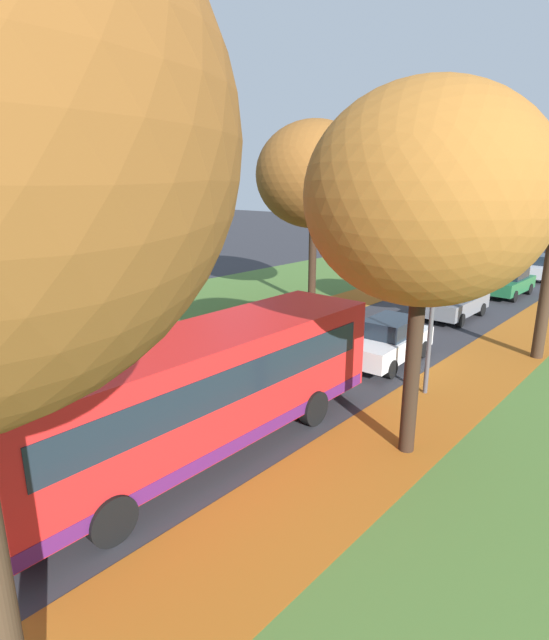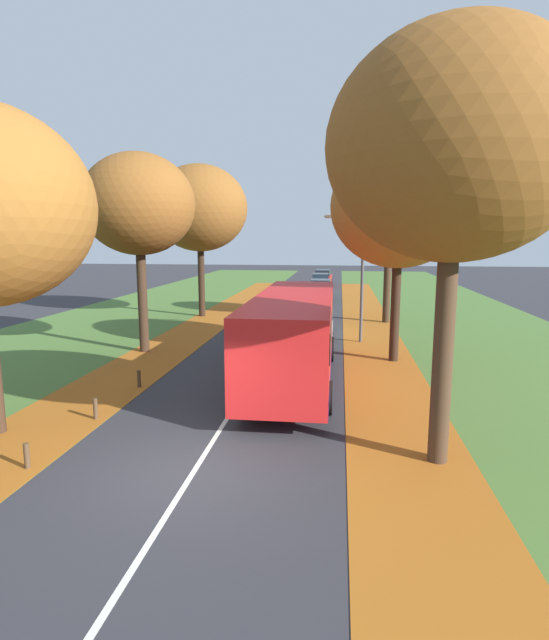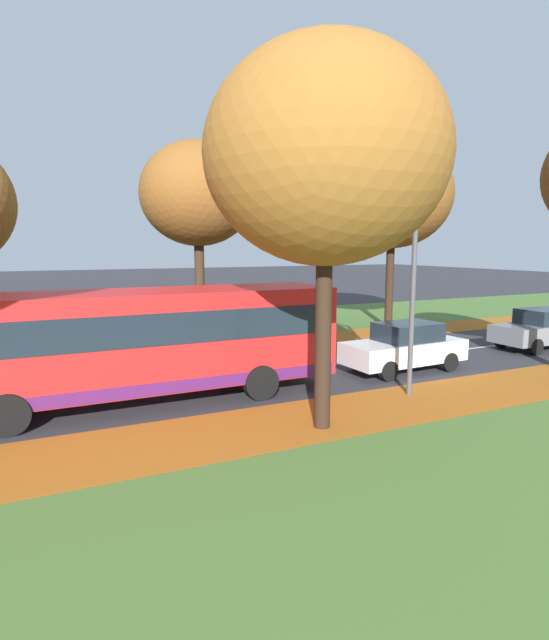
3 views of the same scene
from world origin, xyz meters
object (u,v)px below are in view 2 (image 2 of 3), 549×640
at_px(tree_right_mid, 390,216).
at_px(bollard_third, 139,379).
at_px(tree_left_mid, 200,208).
at_px(bus, 294,332).
at_px(tree_left_near, 138,205).
at_px(bollard_nearest, 27,456).
at_px(tree_right_near, 399,207).
at_px(car_white_lead, 315,318).
at_px(car_red_trailing, 323,278).
at_px(tree_right_nearest, 455,147).
at_px(bollard_second, 95,409).
at_px(car_grey_following, 312,300).
at_px(car_green_third_in_line, 321,290).
at_px(streetlamp_right, 355,263).
at_px(car_silver_fourth_in_line, 320,282).

relative_size(tree_right_mid, bollard_third, 14.01).
distance_m(tree_left_mid, bus, 16.03).
xyz_separation_m(tree_left_near, bollard_nearest, (1.80, -10.99, -5.93)).
bearing_deg(tree_right_near, car_white_lead, 123.42).
bearing_deg(car_red_trailing, tree_right_nearest, -84.45).
distance_m(tree_right_nearest, bollard_second, 10.88).
distance_m(car_white_lead, car_grey_following, 7.53).
xyz_separation_m(tree_left_near, car_red_trailing, (6.60, 31.25, -5.40)).
distance_m(tree_left_mid, bollard_second, 19.14).
distance_m(tree_right_mid, car_grey_following, 7.72).
xyz_separation_m(tree_right_mid, bollard_nearest, (-9.24, -20.03, -5.82)).
distance_m(bollard_nearest, bus, 9.04).
bearing_deg(bollard_nearest, tree_left_mid, 95.49).
bearing_deg(car_green_third_in_line, tree_right_nearest, -82.63).
xyz_separation_m(tree_left_near, bus, (6.84, -3.62, -4.51)).
distance_m(car_grey_following, car_green_third_in_line, 6.67).
xyz_separation_m(tree_right_nearest, car_red_trailing, (-3.96, 40.71, -5.84)).
distance_m(bollard_second, car_white_lead, 13.96).
bearing_deg(streetlamp_right, car_green_third_in_line, 97.80).
bearing_deg(car_red_trailing, streetlamp_right, -85.03).
xyz_separation_m(bollard_third, car_grey_following, (4.70, 17.47, 0.53)).
relative_size(bus, car_green_third_in_line, 2.46).
distance_m(tree_right_mid, bus, 14.05).
height_order(tree_left_near, tree_left_mid, tree_left_mid).
bearing_deg(car_grey_following, tree_right_mid, -36.72).
bearing_deg(car_white_lead, car_silver_fourth_in_line, 91.49).
distance_m(tree_right_mid, car_white_lead, 7.79).
bearing_deg(car_grey_following, car_red_trailing, 89.84).
xyz_separation_m(tree_right_nearest, bollard_third, (-8.71, 4.40, -6.37)).
distance_m(bollard_nearest, car_green_third_in_line, 30.48).
xyz_separation_m(streetlamp_right, car_red_trailing, (-2.44, 28.03, -2.92)).
bearing_deg(car_red_trailing, tree_left_near, -101.92).
height_order(bollard_nearest, car_red_trailing, car_red_trailing).
xyz_separation_m(tree_right_nearest, car_silver_fourth_in_line, (-3.99, 35.18, -5.84)).
bearing_deg(bollard_nearest, tree_left_near, 99.32).
bearing_deg(bus, tree_right_mid, 71.60).
relative_size(tree_right_near, car_silver_fourth_in_line, 1.98).
xyz_separation_m(tree_right_mid, car_green_third_in_line, (-4.18, 10.02, -5.29)).
height_order(car_green_third_in_line, car_red_trailing, same).
relative_size(car_grey_following, car_silver_fourth_in_line, 0.99).
bearing_deg(bollard_second, car_white_lead, 67.82).
height_order(bollard_third, car_red_trailing, car_red_trailing).
xyz_separation_m(tree_left_mid, car_grey_following, (6.75, 2.48, -5.82)).
bearing_deg(streetlamp_right, bollard_nearest, -116.98).
bearing_deg(tree_right_nearest, streetlamp_right, 96.83).
xyz_separation_m(bollard_nearest, streetlamp_right, (7.23, 14.21, 3.45)).
relative_size(tree_left_mid, tree_right_nearest, 1.03).
xyz_separation_m(tree_right_near, bollard_third, (-8.68, -4.77, -5.76)).
relative_size(bollard_second, car_grey_following, 0.14).
height_order(bollard_nearest, streetlamp_right, streetlamp_right).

